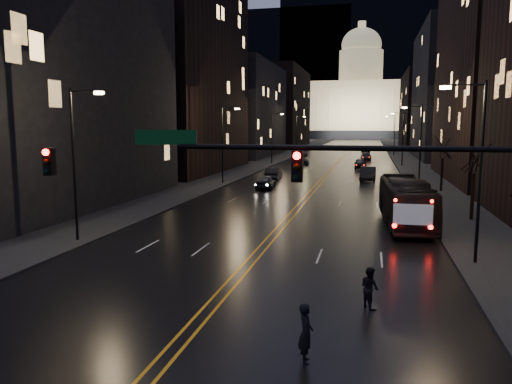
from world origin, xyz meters
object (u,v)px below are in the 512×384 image
Objects in this scene: oncoming_car_a at (266,182)px; oncoming_car_b at (274,174)px; bus at (406,202)px; receding_car_a at (368,174)px; traffic_signal at (374,184)px; pedestrian_a at (306,333)px; pedestrian_b at (370,288)px.

oncoming_car_b is (-0.83, 9.09, -0.01)m from oncoming_car_a.
oncoming_car_a reaches higher than oncoming_car_b.
oncoming_car_b is (-14.26, 26.06, -0.84)m from bus.
oncoming_car_b is at bearing -87.66° from oncoming_car_a.
traffic_signal is at bearing -87.80° from receding_car_a.
bus is 22.09m from pedestrian_a.
bus is at bearing 83.15° from traffic_signal.
oncoming_car_a is 39.75m from pedestrian_a.
pedestrian_b reaches higher than oncoming_car_b.
receding_car_a is 44.59m from pedestrian_b.
traffic_signal is 47.68m from receding_car_a.
pedestrian_a is 5.22m from pedestrian_b.
receding_car_a is 49.51m from pedestrian_a.
bus is 16.98m from pedestrian_b.
pedestrian_a is at bearing 122.70° from pedestrian_b.
receding_car_a is at bearing -36.61° from pedestrian_b.
receding_car_a is 3.25× the size of pedestrian_b.
oncoming_car_a is 9.13m from oncoming_car_b.
receding_car_a is at bearing -13.49° from pedestrian_a.
traffic_signal is at bearing 143.26° from pedestrian_b.
traffic_signal reaches higher than oncoming_car_a.
pedestrian_b is (0.28, -44.59, -0.06)m from receding_car_a.
bus is at bearing 116.46° from oncoming_car_b.
traffic_signal is 3.32× the size of receding_car_a.
receding_car_a is at bearing 90.36° from traffic_signal.
bus reaches higher than oncoming_car_a.
pedestrian_b is (1.81, 4.89, -0.10)m from pedestrian_a.
oncoming_car_b is 48.79m from pedestrian_a.
oncoming_car_a is (-11.07, 36.66, -4.33)m from traffic_signal.
oncoming_car_b is 11.74m from receding_car_a.
traffic_signal is 38.54m from oncoming_car_a.
pedestrian_b is at bearing 103.27° from oncoming_car_b.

